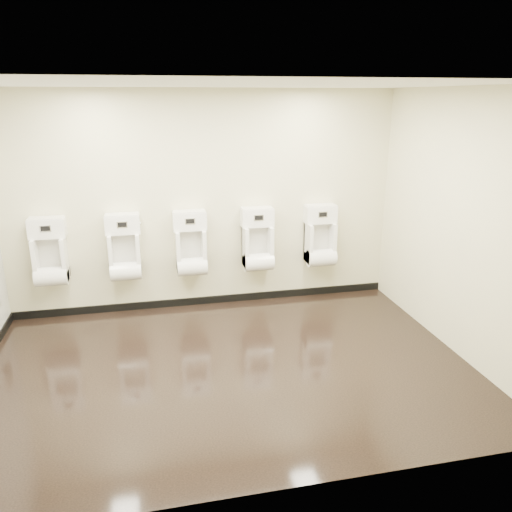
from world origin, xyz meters
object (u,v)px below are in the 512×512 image
(urinal_2, at_px, (191,248))
(urinal_0, at_px, (50,257))
(urinal_1, at_px, (125,252))
(urinal_3, at_px, (258,244))
(urinal_4, at_px, (320,240))

(urinal_2, bearing_deg, urinal_0, 180.00)
(urinal_1, bearing_deg, urinal_0, 180.00)
(urinal_0, xyz_separation_m, urinal_3, (2.58, 0.00, 0.00))
(urinal_1, relative_size, urinal_4, 1.00)
(urinal_0, relative_size, urinal_2, 1.00)
(urinal_3, bearing_deg, urinal_2, 180.00)
(urinal_3, bearing_deg, urinal_4, 0.00)
(urinal_4, bearing_deg, urinal_2, 180.00)
(urinal_1, height_order, urinal_3, same)
(urinal_0, bearing_deg, urinal_4, 0.00)
(urinal_2, bearing_deg, urinal_3, 0.00)
(urinal_0, height_order, urinal_2, same)
(urinal_1, xyz_separation_m, urinal_2, (0.82, 0.00, 0.00))
(urinal_1, distance_m, urinal_4, 2.57)
(urinal_2, distance_m, urinal_4, 1.75)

